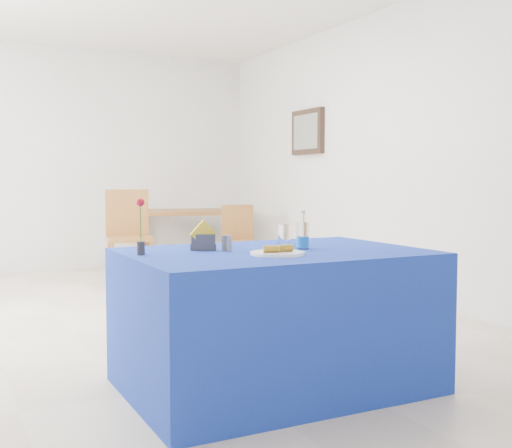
{
  "coord_description": "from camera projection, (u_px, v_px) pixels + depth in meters",
  "views": [
    {
      "loc": [
        -1.46,
        -4.84,
        1.15
      ],
      "look_at": [
        0.02,
        -1.91,
        0.92
      ],
      "focal_mm": 45.0,
      "sensor_mm": 36.0,
      "label": 1
    }
  ],
  "objects": [
    {
      "name": "floor",
      "position": [
        144.0,
        325.0,
        5.04
      ],
      "size": [
        7.0,
        7.0,
        0.0
      ],
      "primitive_type": "plane",
      "color": "beige",
      "rests_on": "ground"
    },
    {
      "name": "room_shell",
      "position": [
        142.0,
        101.0,
        4.92
      ],
      "size": [
        7.0,
        7.0,
        7.0
      ],
      "color": "silver",
      "rests_on": "ground"
    },
    {
      "name": "picture_frame",
      "position": [
        308.0,
        132.0,
        7.46
      ],
      "size": [
        0.06,
        0.64,
        0.52
      ],
      "primitive_type": "cube",
      "color": "black",
      "rests_on": "room_shell"
    },
    {
      "name": "picture_art",
      "position": [
        306.0,
        132.0,
        7.45
      ],
      "size": [
        0.02,
        0.52,
        0.4
      ],
      "primitive_type": "cube",
      "color": "#998C66",
      "rests_on": "room_shell"
    },
    {
      "name": "plate",
      "position": [
        278.0,
        253.0,
        3.31
      ],
      "size": [
        0.28,
        0.28,
        0.01
      ],
      "primitive_type": "cylinder",
      "color": "white",
      "rests_on": "blue_table"
    },
    {
      "name": "drinking_glass",
      "position": [
        284.0,
        236.0,
        3.67
      ],
      "size": [
        0.07,
        0.07,
        0.13
      ],
      "primitive_type": "cylinder",
      "color": "white",
      "rests_on": "blue_table"
    },
    {
      "name": "salt_shaker",
      "position": [
        229.0,
        244.0,
        3.45
      ],
      "size": [
        0.03,
        0.03,
        0.08
      ],
      "primitive_type": "cylinder",
      "color": "gray",
      "rests_on": "blue_table"
    },
    {
      "name": "pepper_shaker",
      "position": [
        225.0,
        243.0,
        3.5
      ],
      "size": [
        0.03,
        0.03,
        0.08
      ],
      "primitive_type": "cylinder",
      "color": "slate",
      "rests_on": "blue_table"
    },
    {
      "name": "blue_table",
      "position": [
        275.0,
        319.0,
        3.53
      ],
      "size": [
        1.6,
        1.1,
        0.76
      ],
      "color": "navy",
      "rests_on": "floor"
    },
    {
      "name": "water_bottle",
      "position": [
        303.0,
        236.0,
        3.59
      ],
      "size": [
        0.07,
        0.07,
        0.21
      ],
      "color": "silver",
      "rests_on": "blue_table"
    },
    {
      "name": "napkin_holder",
      "position": [
        203.0,
        241.0,
        3.51
      ],
      "size": [
        0.16,
        0.11,
        0.17
      ],
      "color": "#333438",
      "rests_on": "blue_table"
    },
    {
      "name": "rose_vase",
      "position": [
        141.0,
        228.0,
        3.29
      ],
      "size": [
        0.04,
        0.04,
        0.29
      ],
      "color": "#242429",
      "rests_on": "blue_table"
    },
    {
      "name": "oak_table",
      "position": [
        192.0,
        216.0,
        8.25
      ],
      "size": [
        1.58,
        1.2,
        0.76
      ],
      "color": "olive",
      "rests_on": "floor"
    },
    {
      "name": "chair_bg_left",
      "position": [
        128.0,
        230.0,
        6.93
      ],
      "size": [
        0.53,
        0.53,
        1.04
      ],
      "rotation": [
        0.0,
        0.0,
        -0.17
      ],
      "color": "#9B662D",
      "rests_on": "floor"
    },
    {
      "name": "chair_bg_right",
      "position": [
        239.0,
        236.0,
        7.5
      ],
      "size": [
        0.44,
        0.44,
        0.85
      ],
      "rotation": [
        0.0,
        0.0,
        -0.19
      ],
      "color": "#9B662D",
      "rests_on": "floor"
    },
    {
      "name": "banana_pieces",
      "position": [
        278.0,
        248.0,
        3.31
      ],
      "size": [
        0.17,
        0.06,
        0.04
      ],
      "color": "gold",
      "rests_on": "plate"
    }
  ]
}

